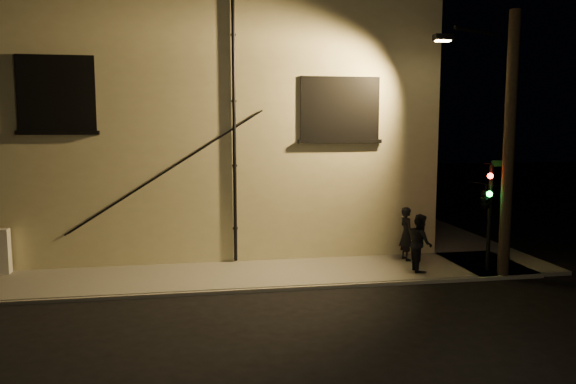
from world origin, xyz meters
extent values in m
plane|color=black|center=(0.00, 0.00, 0.00)|extent=(90.00, 90.00, 0.00)
cube|color=slate|center=(-3.00, 1.50, 0.06)|extent=(20.00, 3.00, 0.12)
cube|color=slate|center=(6.50, 8.00, 0.06)|extent=(3.00, 16.00, 0.12)
cube|color=beige|center=(-3.00, 9.00, 4.25)|extent=(16.00, 12.00, 8.50)
cube|color=black|center=(-3.00, 9.00, 8.65)|extent=(16.20, 12.20, 0.30)
cube|color=black|center=(-7.00, 2.98, 5.40)|extent=(2.20, 0.10, 2.20)
cube|color=black|center=(-7.00, 3.00, 5.40)|extent=(1.98, 0.05, 1.98)
cube|color=black|center=(1.60, 2.98, 5.00)|extent=(2.60, 0.10, 2.00)
cube|color=#A5B28C|center=(1.60, 3.00, 5.00)|extent=(2.38, 0.05, 1.78)
cylinder|color=black|center=(-1.80, 2.92, 4.31)|extent=(0.11, 0.11, 8.30)
cylinder|color=black|center=(-4.00, 2.95, 3.00)|extent=(5.96, 0.04, 3.75)
cylinder|color=black|center=(-3.88, 2.95, 3.06)|extent=(5.96, 0.04, 3.75)
imported|color=black|center=(3.65, 2.22, 0.98)|extent=(0.46, 0.66, 1.73)
imported|color=black|center=(3.54, 0.86, 0.98)|extent=(0.74, 0.90, 1.72)
cylinder|color=black|center=(5.60, 0.61, 1.70)|extent=(0.12, 0.12, 3.17)
imported|color=black|center=(5.38, 0.49, 2.38)|extent=(0.67, 1.95, 0.77)
sphere|color=#FF140C|center=(5.40, 0.31, 3.00)|extent=(0.17, 0.17, 0.17)
sphere|color=#14FF3F|center=(5.40, 0.31, 2.47)|extent=(0.17, 0.17, 0.17)
cube|color=#0C4C1E|center=(5.95, 0.61, 3.34)|extent=(0.70, 0.03, 0.18)
cylinder|color=black|center=(5.80, 0.08, 3.83)|extent=(0.32, 0.32, 7.66)
cylinder|color=black|center=(5.00, 0.63, 7.13)|extent=(1.94, 1.05, 0.10)
cube|color=black|center=(4.20, 1.18, 7.02)|extent=(0.55, 0.28, 0.18)
cube|color=#FFC672|center=(4.20, 1.18, 6.92)|extent=(0.42, 0.20, 0.04)
camera|label=1|loc=(-3.16, -14.63, 4.51)|focal=35.00mm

